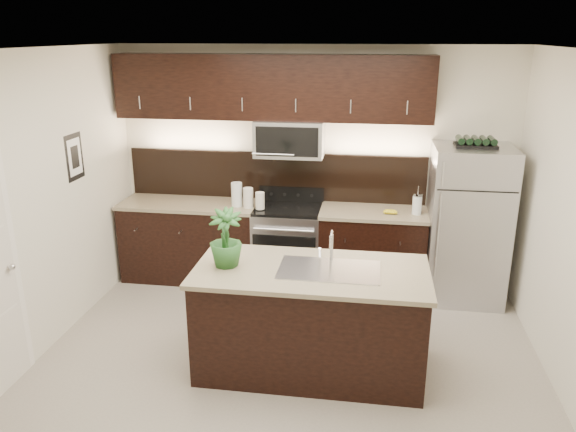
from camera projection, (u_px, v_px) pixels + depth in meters
The scene contains 12 objects.
ground at pixel (287, 363), 5.02m from camera, with size 4.50×4.50×0.00m, color gray.
room_walls at pixel (273, 181), 4.47m from camera, with size 4.52×4.02×2.71m.
counter_run at pixel (271, 245), 6.52m from camera, with size 3.51×0.65×0.94m.
upper_fixtures at pixel (274, 98), 6.14m from camera, with size 3.49×0.40×1.66m.
island at pixel (311, 319), 4.82m from camera, with size 1.96×0.96×0.94m.
sink_faucet at pixel (329, 268), 4.66m from camera, with size 0.84×0.50×0.28m.
refrigerator at pixel (467, 225), 6.04m from camera, with size 0.82×0.74×1.70m, color #B2B2B7.
wine_rack at pixel (476, 142), 5.76m from camera, with size 0.42×0.26×0.10m.
plant at pixel (226, 238), 4.68m from camera, with size 0.28×0.28×0.50m, color #224F1F.
canisters at pixel (245, 197), 6.30m from camera, with size 0.40×0.19×0.27m.
french_press at pixel (417, 204), 6.06m from camera, with size 0.11×0.11×0.31m.
bananas at pixel (386, 211), 6.11m from camera, with size 0.16×0.12×0.05m, color gold.
Camera 1 is at (0.66, -4.30, 2.82)m, focal length 35.00 mm.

